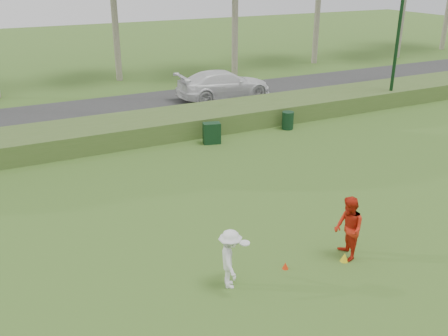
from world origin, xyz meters
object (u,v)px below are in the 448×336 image
cone_yellow (344,257)px  cone_orange (285,266)px  player_white (230,259)px  utility_cabinet (212,133)px  lamp_post (402,3)px  player_red (349,229)px  car_right (224,84)px  trash_bin (288,120)px

cone_yellow → cone_orange: bearing=166.0°
player_white → utility_cabinet: player_white is taller
lamp_post → cone_yellow: bearing=-137.3°
lamp_post → player_white: size_ratio=5.18×
cone_yellow → lamp_post: bearing=42.7°
player_red → utility_cabinet: bearing=-166.1°
player_white → cone_orange: size_ratio=8.44×
player_white → player_red: bearing=-75.2°
player_red → car_right: player_red is taller
player_white → car_right: (8.16, 16.88, 0.09)m
player_red → utility_cabinet: player_red is taller
utility_cabinet → car_right: 7.97m
player_red → cone_orange: player_red is taller
cone_orange → cone_yellow: (1.65, -0.41, 0.03)m
player_white → cone_yellow: bearing=-77.7°
cone_orange → car_right: car_right is taller
player_red → cone_yellow: size_ratio=7.30×
utility_cabinet → trash_bin: (4.24, 0.26, -0.05)m
cone_yellow → car_right: bearing=74.3°
trash_bin → player_red: bearing=-115.0°
player_white → trash_bin: (8.39, 10.27, -0.36)m
lamp_post → utility_cabinet: size_ratio=8.56×
cone_orange → player_red: bearing=-8.8°
player_white → cone_orange: (1.67, 0.02, -0.70)m
player_white → car_right: car_right is taller
lamp_post → trash_bin: lamp_post is taller
player_red → car_right: bearing=-177.6°
lamp_post → player_white: lamp_post is taller
utility_cabinet → car_right: size_ratio=0.17×
player_white → cone_orange: bearing=-70.2°
cone_orange → trash_bin: (6.72, 10.25, 0.34)m
utility_cabinet → trash_bin: bearing=17.3°
player_red → trash_bin: 11.63m
cone_orange → car_right: 18.08m
trash_bin → car_right: car_right is taller
cone_orange → car_right: (6.49, 16.86, 0.79)m
player_white → trash_bin: bearing=-20.2°
utility_cabinet → car_right: bearing=73.5°
player_white → trash_bin: player_white is taller
cone_orange → player_white: bearing=-179.3°
player_red → cone_yellow: player_red is taller
player_red → trash_bin: player_red is taller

